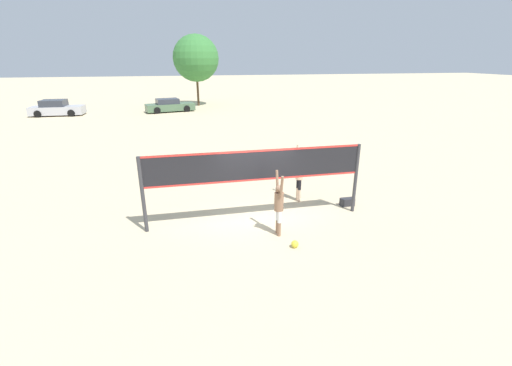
{
  "coord_description": "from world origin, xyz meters",
  "views": [
    {
      "loc": [
        -2.26,
        -10.21,
        5.2
      ],
      "look_at": [
        0.0,
        0.0,
        1.35
      ],
      "focal_mm": 24.0,
      "sensor_mm": 36.0,
      "label": 1
    }
  ],
  "objects_px": {
    "player_blocker": "(299,173)",
    "tree_left_cluster": "(196,58)",
    "parked_car_near": "(170,106)",
    "parked_car_mid": "(57,109)",
    "gear_bag": "(347,202)",
    "player_spiker": "(279,203)",
    "volleyball": "(295,244)",
    "volleyball_net": "(256,172)"
  },
  "relations": [
    {
      "from": "volleyball_net",
      "to": "tree_left_cluster",
      "type": "xyz_separation_m",
      "value": [
        -0.07,
        30.26,
        3.38
      ]
    },
    {
      "from": "volleyball_net",
      "to": "volleyball",
      "type": "distance_m",
      "value": 2.65
    },
    {
      "from": "player_blocker",
      "to": "parked_car_near",
      "type": "height_order",
      "value": "player_blocker"
    },
    {
      "from": "parked_car_near",
      "to": "tree_left_cluster",
      "type": "relative_size",
      "value": 0.66
    },
    {
      "from": "tree_left_cluster",
      "to": "gear_bag",
      "type": "bearing_deg",
      "value": -82.99
    },
    {
      "from": "volleyball_net",
      "to": "player_blocker",
      "type": "distance_m",
      "value": 2.47
    },
    {
      "from": "parked_car_mid",
      "to": "tree_left_cluster",
      "type": "height_order",
      "value": "tree_left_cluster"
    },
    {
      "from": "gear_bag",
      "to": "tree_left_cluster",
      "type": "relative_size",
      "value": 0.07
    },
    {
      "from": "gear_bag",
      "to": "volleyball",
      "type": "bearing_deg",
      "value": -139.56
    },
    {
      "from": "volleyball_net",
      "to": "player_blocker",
      "type": "xyz_separation_m",
      "value": [
        1.97,
        1.35,
        -0.61
      ]
    },
    {
      "from": "player_blocker",
      "to": "gear_bag",
      "type": "distance_m",
      "value": 2.08
    },
    {
      "from": "volleyball",
      "to": "parked_car_mid",
      "type": "relative_size",
      "value": 0.05
    },
    {
      "from": "player_blocker",
      "to": "gear_bag",
      "type": "xyz_separation_m",
      "value": [
        1.62,
        -0.87,
        -0.98
      ]
    },
    {
      "from": "volleyball_net",
      "to": "parked_car_mid",
      "type": "bearing_deg",
      "value": 117.74
    },
    {
      "from": "gear_bag",
      "to": "parked_car_mid",
      "type": "relative_size",
      "value": 0.11
    },
    {
      "from": "player_spiker",
      "to": "player_blocker",
      "type": "height_order",
      "value": "player_blocker"
    },
    {
      "from": "player_blocker",
      "to": "volleyball",
      "type": "height_order",
      "value": "player_blocker"
    },
    {
      "from": "volleyball_net",
      "to": "parked_car_near",
      "type": "bearing_deg",
      "value": 97.02
    },
    {
      "from": "player_spiker",
      "to": "volleyball_net",
      "type": "bearing_deg",
      "value": 23.23
    },
    {
      "from": "parked_car_near",
      "to": "parked_car_mid",
      "type": "relative_size",
      "value": 1.07
    },
    {
      "from": "volleyball",
      "to": "parked_car_near",
      "type": "height_order",
      "value": "parked_car_near"
    },
    {
      "from": "player_spiker",
      "to": "gear_bag",
      "type": "bearing_deg",
      "value": -63.24
    },
    {
      "from": "volleyball",
      "to": "player_blocker",
      "type": "bearing_deg",
      "value": 69.4
    },
    {
      "from": "gear_bag",
      "to": "parked_car_near",
      "type": "relative_size",
      "value": 0.1
    },
    {
      "from": "player_blocker",
      "to": "tree_left_cluster",
      "type": "xyz_separation_m",
      "value": [
        -2.04,
        28.91,
        3.99
      ]
    },
    {
      "from": "player_blocker",
      "to": "gear_bag",
      "type": "height_order",
      "value": "player_blocker"
    },
    {
      "from": "gear_bag",
      "to": "parked_car_near",
      "type": "distance_m",
      "value": 26.52
    },
    {
      "from": "player_spiker",
      "to": "parked_car_near",
      "type": "relative_size",
      "value": 0.4
    },
    {
      "from": "tree_left_cluster",
      "to": "volleyball",
      "type": "bearing_deg",
      "value": -88.58
    },
    {
      "from": "volleyball_net",
      "to": "player_blocker",
      "type": "relative_size",
      "value": 3.38
    },
    {
      "from": "player_blocker",
      "to": "tree_left_cluster",
      "type": "distance_m",
      "value": 29.25
    },
    {
      "from": "volleyball_net",
      "to": "volleyball",
      "type": "bearing_deg",
      "value": -69.75
    },
    {
      "from": "player_spiker",
      "to": "parked_car_mid",
      "type": "relative_size",
      "value": 0.43
    },
    {
      "from": "volleyball",
      "to": "tree_left_cluster",
      "type": "bearing_deg",
      "value": 91.42
    },
    {
      "from": "player_spiker",
      "to": "tree_left_cluster",
      "type": "xyz_separation_m",
      "value": [
        -0.54,
        31.35,
        4.06
      ]
    },
    {
      "from": "volleyball_net",
      "to": "parked_car_mid",
      "type": "height_order",
      "value": "volleyball_net"
    },
    {
      "from": "player_spiker",
      "to": "player_blocker",
      "type": "xyz_separation_m",
      "value": [
        1.5,
        2.44,
        0.07
      ]
    },
    {
      "from": "player_spiker",
      "to": "player_blocker",
      "type": "distance_m",
      "value": 2.87
    },
    {
      "from": "volleyball",
      "to": "player_spiker",
      "type": "bearing_deg",
      "value": 106.34
    },
    {
      "from": "gear_bag",
      "to": "tree_left_cluster",
      "type": "height_order",
      "value": "tree_left_cluster"
    },
    {
      "from": "parked_car_mid",
      "to": "gear_bag",
      "type": "bearing_deg",
      "value": -54.21
    },
    {
      "from": "volleyball",
      "to": "tree_left_cluster",
      "type": "height_order",
      "value": "tree_left_cluster"
    }
  ]
}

